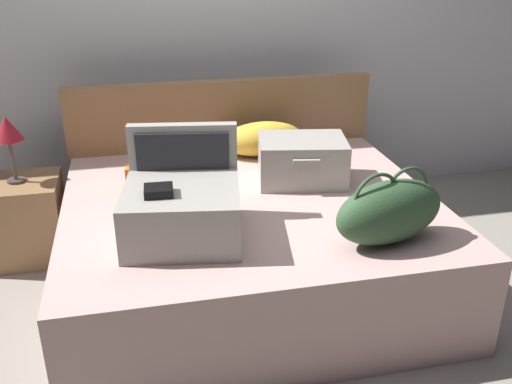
{
  "coord_description": "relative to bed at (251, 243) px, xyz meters",
  "views": [
    {
      "loc": [
        -0.54,
        -2.19,
        1.72
      ],
      "look_at": [
        0.0,
        0.28,
        0.6
      ],
      "focal_mm": 40.12,
      "sensor_mm": 36.0,
      "label": 1
    }
  ],
  "objects": [
    {
      "name": "headboard",
      "position": [
        0.0,
        0.86,
        0.21
      ],
      "size": [
        1.92,
        0.08,
        0.92
      ],
      "primitive_type": "cube",
      "color": "olive",
      "rests_on": "ground"
    },
    {
      "name": "back_wall",
      "position": [
        0.0,
        1.25,
        1.05
      ],
      "size": [
        8.0,
        0.1,
        2.6
      ],
      "primitive_type": "cube",
      "color": "silver",
      "rests_on": "ground"
    },
    {
      "name": "bed",
      "position": [
        0.0,
        0.0,
        0.0
      ],
      "size": [
        1.88,
        1.65,
        0.5
      ],
      "primitive_type": "cube",
      "color": "#BC9993",
      "rests_on": "ground"
    },
    {
      "name": "nightstand",
      "position": [
        -1.22,
        0.57,
        -0.01
      ],
      "size": [
        0.44,
        0.4,
        0.48
      ],
      "primitive_type": "cube",
      "color": "olive",
      "rests_on": "ground"
    },
    {
      "name": "hard_case_large",
      "position": [
        -0.37,
        -0.3,
        0.4
      ],
      "size": [
        0.57,
        0.58,
        0.45
      ],
      "rotation": [
        0.0,
        0.0,
        -0.16
      ],
      "color": "gray",
      "rests_on": "bed"
    },
    {
      "name": "hard_case_medium",
      "position": [
        0.33,
        0.19,
        0.37
      ],
      "size": [
        0.52,
        0.42,
        0.24
      ],
      "rotation": [
        0.0,
        0.0,
        -0.18
      ],
      "color": "gray",
      "rests_on": "bed"
    },
    {
      "name": "pillow_near_headboard",
      "position": [
        0.21,
        0.64,
        0.35
      ],
      "size": [
        0.52,
        0.29,
        0.21
      ],
      "primitive_type": "ellipsoid",
      "rotation": [
        0.0,
        0.0,
        0.07
      ],
      "color": "gold",
      "rests_on": "bed"
    },
    {
      "name": "duffel_bag",
      "position": [
        0.5,
        -0.55,
        0.4
      ],
      "size": [
        0.57,
        0.34,
        0.34
      ],
      "rotation": [
        0.0,
        0.0,
        0.23
      ],
      "color": "#2D4C2D",
      "rests_on": "bed"
    },
    {
      "name": "hard_case_small",
      "position": [
        -0.44,
        0.29,
        0.34
      ],
      "size": [
        0.36,
        0.34,
        0.24
      ],
      "rotation": [
        0.0,
        0.0,
        -0.23
      ],
      "color": "#D16619",
      "rests_on": "bed"
    },
    {
      "name": "table_lamp",
      "position": [
        -1.22,
        0.57,
        0.52
      ],
      "size": [
        0.16,
        0.16,
        0.38
      ],
      "color": "#3F3833",
      "rests_on": "nightstand"
    },
    {
      "name": "ground_plane",
      "position": [
        0.0,
        -0.4,
        -0.25
      ],
      "size": [
        12.0,
        12.0,
        0.0
      ],
      "primitive_type": "plane",
      "color": "gray"
    }
  ]
}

